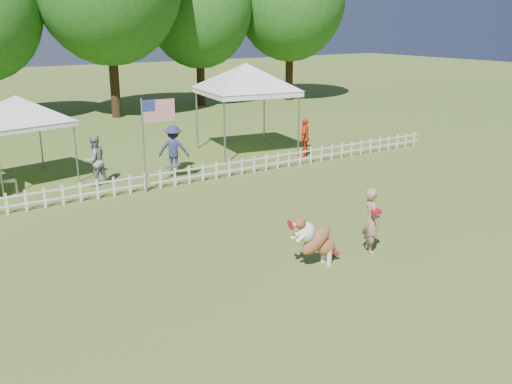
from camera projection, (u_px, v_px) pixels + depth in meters
ground at (324, 258)px, 12.62m from camera, size 120.00×120.00×0.00m
picket_fence at (182, 176)px, 18.13m from camera, size 22.00×0.08×0.60m
handler at (371, 220)px, 12.76m from camera, size 0.56×0.65×1.50m
dog at (317, 240)px, 12.01m from camera, size 1.20×0.50×1.21m
frisbee_on_turf at (334, 255)px, 12.77m from camera, size 0.28×0.28×0.02m
canopy_tent_left at (21, 141)px, 18.13m from camera, size 3.16×3.16×2.75m
canopy_tent_right at (246, 110)px, 22.26m from camera, size 3.76×3.76×3.41m
flag_pole at (144, 146)px, 17.03m from camera, size 1.10×0.17×2.86m
spectator_a at (95, 160)px, 17.99m from camera, size 0.92×0.81×1.61m
spectator_b at (174, 149)px, 19.55m from camera, size 1.21×1.08×1.63m
spectator_c at (305, 138)px, 21.80m from camera, size 0.91×0.84×1.49m
tree_right at (199, 18)px, 33.85m from camera, size 6.20×6.20×10.40m
tree_far_right at (290, 10)px, 36.07m from camera, size 7.00×7.00×11.40m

